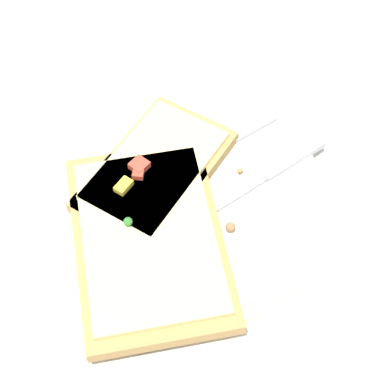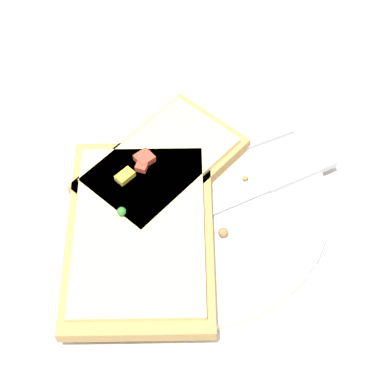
{
  "view_description": "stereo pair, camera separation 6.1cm",
  "coord_description": "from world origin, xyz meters",
  "px_view_note": "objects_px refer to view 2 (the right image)",
  "views": [
    {
      "loc": [
        -0.15,
        -0.31,
        0.52
      ],
      "look_at": [
        0.0,
        0.0,
        0.02
      ],
      "focal_mm": 60.0,
      "sensor_mm": 36.0,
      "label": 1
    },
    {
      "loc": [
        -0.09,
        -0.33,
        0.52
      ],
      "look_at": [
        0.0,
        0.0,
        0.02
      ],
      "focal_mm": 60.0,
      "sensor_mm": 36.0,
      "label": 2
    }
  ],
  "objects_px": {
    "knife": "(258,186)",
    "pizza_slice_corner": "(161,165)",
    "pizza_slice_main": "(140,232)",
    "fork": "(184,166)",
    "plate": "(192,201)"
  },
  "relations": [
    {
      "from": "pizza_slice_main",
      "to": "pizza_slice_corner",
      "type": "bearing_deg",
      "value": 166.24
    },
    {
      "from": "fork",
      "to": "pizza_slice_main",
      "type": "bearing_deg",
      "value": 39.14
    },
    {
      "from": "pizza_slice_main",
      "to": "pizza_slice_corner",
      "type": "xyz_separation_m",
      "value": [
        0.04,
        0.07,
        0.0
      ]
    },
    {
      "from": "knife",
      "to": "pizza_slice_corner",
      "type": "height_order",
      "value": "pizza_slice_corner"
    },
    {
      "from": "plate",
      "to": "fork",
      "type": "relative_size",
      "value": 1.23
    },
    {
      "from": "fork",
      "to": "pizza_slice_corner",
      "type": "distance_m",
      "value": 0.02
    },
    {
      "from": "plate",
      "to": "pizza_slice_corner",
      "type": "bearing_deg",
      "value": 118.11
    },
    {
      "from": "plate",
      "to": "fork",
      "type": "bearing_deg",
      "value": 86.87
    },
    {
      "from": "knife",
      "to": "pizza_slice_main",
      "type": "bearing_deg",
      "value": 0.24
    },
    {
      "from": "plate",
      "to": "pizza_slice_corner",
      "type": "distance_m",
      "value": 0.05
    },
    {
      "from": "knife",
      "to": "pizza_slice_corner",
      "type": "bearing_deg",
      "value": -38.45
    },
    {
      "from": "knife",
      "to": "pizza_slice_corner",
      "type": "xyz_separation_m",
      "value": [
        -0.09,
        0.04,
        0.01
      ]
    },
    {
      "from": "fork",
      "to": "pizza_slice_main",
      "type": "distance_m",
      "value": 0.09
    },
    {
      "from": "fork",
      "to": "pizza_slice_corner",
      "type": "xyz_separation_m",
      "value": [
        -0.02,
        0.0,
        0.01
      ]
    },
    {
      "from": "pizza_slice_main",
      "to": "fork",
      "type": "bearing_deg",
      "value": 152.49
    }
  ]
}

